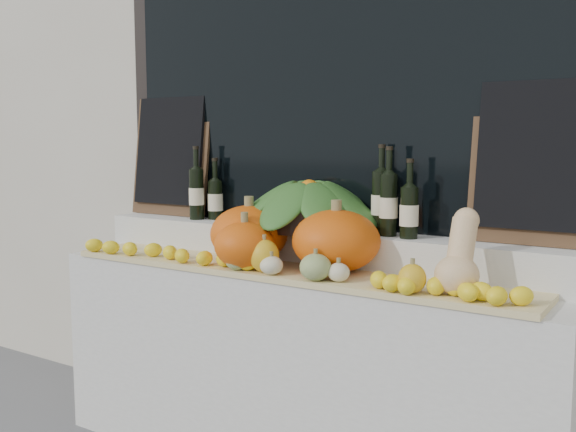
{
  "coord_description": "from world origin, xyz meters",
  "views": [
    {
      "loc": [
        1.43,
        -0.78,
        1.43
      ],
      "look_at": [
        0.0,
        1.45,
        1.12
      ],
      "focal_mm": 40.0,
      "sensor_mm": 36.0,
      "label": 1
    }
  ],
  "objects": [
    {
      "name": "chalkboard_right",
      "position": [
        0.92,
        1.74,
        1.36
      ],
      "size": [
        0.5,
        0.11,
        0.62
      ],
      "rotation": [
        -0.13,
        0.0,
        0.0
      ],
      "color": "#4C331E",
      "rests_on": "rear_tier"
    },
    {
      "name": "straw_bedding",
      "position": [
        0.0,
        1.4,
        0.89
      ],
      "size": [
        2.1,
        0.32,
        0.02
      ],
      "primitive_type": "cube",
      "color": "tan",
      "rests_on": "display_sill"
    },
    {
      "name": "butternut_squash",
      "position": [
        0.75,
        1.38,
        1.03
      ],
      "size": [
        0.15,
        0.21,
        0.29
      ],
      "color": "#E8BC88",
      "rests_on": "straw_bedding"
    },
    {
      "name": "wine_bottle_far_left",
      "position": [
        -0.67,
        1.66,
        1.17
      ],
      "size": [
        0.08,
        0.08,
        0.37
      ],
      "color": "black",
      "rests_on": "rear_tier"
    },
    {
      "name": "wine_bottle_near_right",
      "position": [
        0.36,
        1.65,
        1.17
      ],
      "size": [
        0.08,
        0.08,
        0.37
      ],
      "color": "black",
      "rests_on": "rear_tier"
    },
    {
      "name": "decorative_gourds",
      "position": [
        0.15,
        1.29,
        0.96
      ],
      "size": [
        0.85,
        0.15,
        0.16
      ],
      "color": "#3B6C20",
      "rests_on": "straw_bedding"
    },
    {
      "name": "wine_bottle_near_left",
      "position": [
        -0.6,
        1.71,
        1.14
      ],
      "size": [
        0.08,
        0.08,
        0.31
      ],
      "color": "black",
      "rests_on": "rear_tier"
    },
    {
      "name": "pumpkin_right",
      "position": [
        0.22,
        1.47,
        1.03
      ],
      "size": [
        0.47,
        0.47,
        0.25
      ],
      "primitive_type": "ellipsoid",
      "rotation": [
        0.0,
        0.0,
        0.39
      ],
      "color": "#E75C0C",
      "rests_on": "straw_bedding"
    },
    {
      "name": "pumpkin_center",
      "position": [
        -0.13,
        1.33,
        1.0
      ],
      "size": [
        0.28,
        0.28,
        0.2
      ],
      "primitive_type": "ellipsoid",
      "rotation": [
        0.0,
        0.0,
        0.13
      ],
      "color": "#E75C0C",
      "rests_on": "straw_bedding"
    },
    {
      "name": "rear_tier",
      "position": [
        0.0,
        1.68,
        0.96
      ],
      "size": [
        2.3,
        0.25,
        0.16
      ],
      "primitive_type": "cube",
      "color": "silver",
      "rests_on": "display_sill"
    },
    {
      "name": "wine_bottle_far_right",
      "position": [
        0.46,
        1.63,
        1.15
      ],
      "size": [
        0.08,
        0.08,
        0.32
      ],
      "color": "black",
      "rests_on": "rear_tier"
    },
    {
      "name": "display_sill",
      "position": [
        0.0,
        1.52,
        0.44
      ],
      "size": [
        2.3,
        0.55,
        0.88
      ],
      "primitive_type": "cube",
      "color": "silver",
      "rests_on": "ground"
    },
    {
      "name": "produce_bowl",
      "position": [
        -0.02,
        1.66,
        1.15
      ],
      "size": [
        0.71,
        0.71,
        0.23
      ],
      "color": "black",
      "rests_on": "rear_tier"
    },
    {
      "name": "wine_bottle_tall",
      "position": [
        0.3,
        1.71,
        1.18
      ],
      "size": [
        0.08,
        0.08,
        0.38
      ],
      "color": "black",
      "rests_on": "rear_tier"
    },
    {
      "name": "pumpkin_left",
      "position": [
        -0.2,
        1.45,
        1.03
      ],
      "size": [
        0.4,
        0.4,
        0.25
      ],
      "primitive_type": "ellipsoid",
      "rotation": [
        0.0,
        0.0,
        0.2
      ],
      "color": "#E75C0C",
      "rests_on": "straw_bedding"
    },
    {
      "name": "lemon_heap",
      "position": [
        0.0,
        1.29,
        0.94
      ],
      "size": [
        2.2,
        0.16,
        0.06
      ],
      "primitive_type": null,
      "color": "yellow",
      "rests_on": "straw_bedding"
    },
    {
      "name": "chalkboard_left",
      "position": [
        -0.92,
        1.74,
        1.36
      ],
      "size": [
        0.5,
        0.11,
        0.62
      ],
      "rotation": [
        -0.13,
        0.0,
        0.0
      ],
      "color": "#4C331E",
      "rests_on": "rear_tier"
    }
  ]
}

